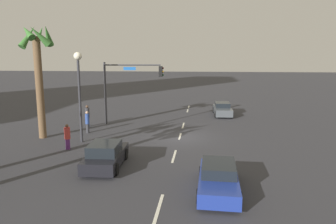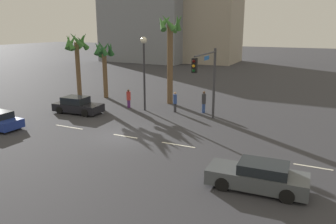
{
  "view_description": "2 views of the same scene",
  "coord_description": "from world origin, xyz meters",
  "px_view_note": "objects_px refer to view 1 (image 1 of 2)",
  "views": [
    {
      "loc": [
        -23.27,
        -1.7,
        6.08
      ],
      "look_at": [
        2.59,
        1.21,
        1.49
      ],
      "focal_mm": 33.35,
      "sensor_mm": 36.0,
      "label": 1
    },
    {
      "loc": [
        12.19,
        -18.17,
        7.26
      ],
      "look_at": [
        2.84,
        1.29,
        1.71
      ],
      "focal_mm": 35.55,
      "sensor_mm": 36.0,
      "label": 2
    }
  ],
  "objects_px": {
    "pedestrian_0": "(87,121)",
    "car_1": "(218,178)",
    "car_2": "(222,109)",
    "palm_tree_1": "(38,61)",
    "pedestrian_2": "(87,115)",
    "traffic_signal": "(126,82)",
    "car_0": "(106,155)",
    "streetlamp": "(79,80)",
    "pedestrian_1": "(67,136)"
  },
  "relations": [
    {
      "from": "pedestrian_0",
      "to": "car_1",
      "type": "bearing_deg",
      "value": -135.05
    },
    {
      "from": "car_2",
      "to": "pedestrian_0",
      "type": "bearing_deg",
      "value": 129.44
    },
    {
      "from": "palm_tree_1",
      "to": "pedestrian_2",
      "type": "bearing_deg",
      "value": -25.53
    },
    {
      "from": "pedestrian_0",
      "to": "traffic_signal",
      "type": "bearing_deg",
      "value": -32.3
    },
    {
      "from": "car_0",
      "to": "palm_tree_1",
      "type": "xyz_separation_m",
      "value": [
        5.69,
        6.74,
        5.13
      ]
    },
    {
      "from": "streetlamp",
      "to": "car_1",
      "type": "bearing_deg",
      "value": -127.81
    },
    {
      "from": "traffic_signal",
      "to": "pedestrian_0",
      "type": "bearing_deg",
      "value": 147.7
    },
    {
      "from": "car_2",
      "to": "pedestrian_2",
      "type": "height_order",
      "value": "pedestrian_2"
    },
    {
      "from": "car_0",
      "to": "streetlamp",
      "type": "distance_m",
      "value": 6.98
    },
    {
      "from": "palm_tree_1",
      "to": "car_2",
      "type": "bearing_deg",
      "value": -51.86
    },
    {
      "from": "traffic_signal",
      "to": "pedestrian_2",
      "type": "distance_m",
      "value": 4.53
    },
    {
      "from": "pedestrian_2",
      "to": "palm_tree_1",
      "type": "distance_m",
      "value": 6.62
    },
    {
      "from": "traffic_signal",
      "to": "car_2",
      "type": "bearing_deg",
      "value": -58.0
    },
    {
      "from": "traffic_signal",
      "to": "pedestrian_2",
      "type": "relative_size",
      "value": 2.96
    },
    {
      "from": "pedestrian_0",
      "to": "pedestrian_2",
      "type": "relative_size",
      "value": 0.94
    },
    {
      "from": "pedestrian_2",
      "to": "pedestrian_0",
      "type": "bearing_deg",
      "value": -159.43
    },
    {
      "from": "car_0",
      "to": "car_1",
      "type": "bearing_deg",
      "value": -112.5
    },
    {
      "from": "car_0",
      "to": "streetlamp",
      "type": "relative_size",
      "value": 0.67
    },
    {
      "from": "pedestrian_2",
      "to": "pedestrian_1",
      "type": "bearing_deg",
      "value": -170.0
    },
    {
      "from": "car_2",
      "to": "traffic_signal",
      "type": "relative_size",
      "value": 0.81
    },
    {
      "from": "car_1",
      "to": "streetlamp",
      "type": "xyz_separation_m",
      "value": [
        7.34,
        9.46,
        3.89
      ]
    },
    {
      "from": "car_1",
      "to": "streetlamp",
      "type": "relative_size",
      "value": 0.7
    },
    {
      "from": "car_0",
      "to": "pedestrian_1",
      "type": "height_order",
      "value": "pedestrian_1"
    },
    {
      "from": "car_2",
      "to": "streetlamp",
      "type": "height_order",
      "value": "streetlamp"
    },
    {
      "from": "pedestrian_2",
      "to": "car_1",
      "type": "bearing_deg",
      "value": -138.61
    },
    {
      "from": "car_1",
      "to": "streetlamp",
      "type": "height_order",
      "value": "streetlamp"
    },
    {
      "from": "car_0",
      "to": "pedestrian_2",
      "type": "relative_size",
      "value": 2.27
    },
    {
      "from": "pedestrian_0",
      "to": "pedestrian_1",
      "type": "xyz_separation_m",
      "value": [
        -4.54,
        -0.34,
        -0.07
      ]
    },
    {
      "from": "palm_tree_1",
      "to": "car_0",
      "type": "bearing_deg",
      "value": -130.18
    },
    {
      "from": "traffic_signal",
      "to": "pedestrian_0",
      "type": "relative_size",
      "value": 3.14
    },
    {
      "from": "car_2",
      "to": "palm_tree_1",
      "type": "bearing_deg",
      "value": 128.14
    },
    {
      "from": "car_2",
      "to": "traffic_signal",
      "type": "distance_m",
      "value": 11.1
    },
    {
      "from": "car_1",
      "to": "car_2",
      "type": "xyz_separation_m",
      "value": [
        19.38,
        -1.31,
        0.03
      ]
    },
    {
      "from": "car_0",
      "to": "pedestrian_0",
      "type": "distance_m",
      "value": 8.46
    },
    {
      "from": "car_1",
      "to": "pedestrian_0",
      "type": "xyz_separation_m",
      "value": [
        10.05,
        10.03,
        0.37
      ]
    },
    {
      "from": "car_2",
      "to": "car_1",
      "type": "bearing_deg",
      "value": 176.13
    },
    {
      "from": "car_0",
      "to": "pedestrian_0",
      "type": "relative_size",
      "value": 2.41
    },
    {
      "from": "traffic_signal",
      "to": "palm_tree_1",
      "type": "distance_m",
      "value": 7.81
    },
    {
      "from": "car_2",
      "to": "pedestrian_0",
      "type": "height_order",
      "value": "pedestrian_0"
    },
    {
      "from": "car_2",
      "to": "pedestrian_2",
      "type": "relative_size",
      "value": 2.39
    },
    {
      "from": "pedestrian_1",
      "to": "palm_tree_1",
      "type": "xyz_separation_m",
      "value": [
        2.73,
        3.19,
        4.88
      ]
    },
    {
      "from": "car_0",
      "to": "traffic_signal",
      "type": "xyz_separation_m",
      "value": [
        11.21,
        1.55,
        3.23
      ]
    },
    {
      "from": "traffic_signal",
      "to": "palm_tree_1",
      "type": "xyz_separation_m",
      "value": [
        -5.52,
        5.19,
        1.9
      ]
    },
    {
      "from": "streetlamp",
      "to": "palm_tree_1",
      "type": "bearing_deg",
      "value": 75.33
    },
    {
      "from": "pedestrian_2",
      "to": "palm_tree_1",
      "type": "height_order",
      "value": "palm_tree_1"
    },
    {
      "from": "car_1",
      "to": "palm_tree_1",
      "type": "xyz_separation_m",
      "value": [
        8.23,
        12.88,
        5.18
      ]
    },
    {
      "from": "car_0",
      "to": "pedestrian_2",
      "type": "distance_m",
      "value": 10.93
    },
    {
      "from": "traffic_signal",
      "to": "car_1",
      "type": "bearing_deg",
      "value": -150.79
    },
    {
      "from": "car_0",
      "to": "palm_tree_1",
      "type": "relative_size",
      "value": 0.51
    },
    {
      "from": "car_1",
      "to": "car_2",
      "type": "bearing_deg",
      "value": -3.87
    }
  ]
}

